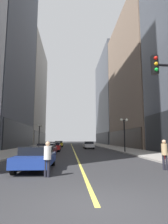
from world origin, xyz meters
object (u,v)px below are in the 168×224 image
object	(u,v)px
car_blue	(37,157)
street_lamp_left_far	(39,131)
car_maroon	(46,149)
car_white	(88,145)
car_red	(54,146)
car_yellow	(59,144)
street_lamp_right_mid	(124,127)
pedestrian_in_tan_trench	(165,152)
fire_hydrant_right	(164,156)
pedestrian_in_white_shirt	(47,156)

from	to	relation	value
car_blue	street_lamp_left_far	xyz separation A→B (m)	(-3.75, 24.48, 2.54)
car_maroon	car_white	world-z (taller)	same
car_red	street_lamp_left_far	bearing A→B (deg)	112.88
car_yellow	street_lamp_right_mid	distance (m)	21.08
street_lamp_right_mid	pedestrian_in_tan_trench	bearing A→B (deg)	-96.99
car_yellow	fire_hydrant_right	xyz separation A→B (m)	(9.94, -27.69, -0.32)
car_white	street_lamp_left_far	world-z (taller)	street_lamp_left_far
car_red	car_yellow	size ratio (longest dim) A/B	0.98
pedestrian_in_white_shirt	fire_hydrant_right	xyz separation A→B (m)	(8.67, 5.72, -0.56)
car_white	car_maroon	bearing A→B (deg)	-111.35
car_white	car_yellow	distance (m)	9.80
car_red	fire_hydrant_right	bearing A→B (deg)	-52.63
street_lamp_left_far	car_yellow	bearing A→B (deg)	63.01
car_maroon	fire_hydrant_right	world-z (taller)	car_maroon
pedestrian_in_white_shirt	street_lamp_right_mid	size ratio (longest dim) A/B	0.37
car_blue	car_white	size ratio (longest dim) A/B	1.03
car_white	street_lamp_right_mid	xyz separation A→B (m)	(3.58, -10.83, 2.54)
pedestrian_in_white_shirt	street_lamp_left_far	world-z (taller)	street_lamp_left_far
pedestrian_in_white_shirt	pedestrian_in_tan_trench	bearing A→B (deg)	12.90
pedestrian_in_white_shirt	street_lamp_left_far	bearing A→B (deg)	99.79
pedestrian_in_tan_trench	street_lamp_left_far	world-z (taller)	street_lamp_left_far
car_maroon	car_white	distance (m)	16.15
pedestrian_in_white_shirt	fire_hydrant_right	size ratio (longest dim) A/B	2.06
car_maroon	street_lamp_left_far	size ratio (longest dim) A/B	1.08
car_maroon	car_red	bearing A→B (deg)	89.10
car_blue	street_lamp_right_mid	size ratio (longest dim) A/B	1.04
car_white	fire_hydrant_right	distance (m)	20.26
car_yellow	street_lamp_right_mid	bearing A→B (deg)	-63.19
pedestrian_in_white_shirt	fire_hydrant_right	bearing A→B (deg)	33.40
pedestrian_in_tan_trench	street_lamp_left_far	xyz separation A→B (m)	(-11.18, 25.31, 2.25)
car_maroon	car_blue	bearing A→B (deg)	-87.16
car_maroon	pedestrian_in_tan_trench	bearing A→B (deg)	-48.99
car_red	pedestrian_in_white_shirt	distance (m)	18.63
pedestrian_in_white_shirt	street_lamp_right_mid	world-z (taller)	street_lamp_right_mid
car_red	street_lamp_right_mid	xyz separation A→B (m)	(9.33, -3.87, 2.54)
car_white	street_lamp_left_far	distance (m)	9.65
car_maroon	car_yellow	xyz separation A→B (m)	(0.02, 22.90, -0.00)
car_blue	street_lamp_left_far	world-z (taller)	street_lamp_left_far
car_maroon	car_yellow	distance (m)	22.90
pedestrian_in_white_shirt	street_lamp_left_far	xyz separation A→B (m)	(-4.63, 26.81, 2.30)
car_maroon	car_yellow	world-z (taller)	same
car_yellow	pedestrian_in_white_shirt	world-z (taller)	pedestrian_in_white_shirt
car_yellow	fire_hydrant_right	distance (m)	29.42
street_lamp_left_far	car_blue	bearing A→B (deg)	-81.30
car_yellow	fire_hydrant_right	size ratio (longest dim) A/B	5.34
street_lamp_right_mid	car_red	bearing A→B (deg)	157.50
car_maroon	pedestrian_in_white_shirt	bearing A→B (deg)	-83.03
car_maroon	car_white	bearing A→B (deg)	68.65
car_yellow	street_lamp_right_mid	world-z (taller)	street_lamp_right_mid
car_maroon	pedestrian_in_white_shirt	size ratio (longest dim) A/B	2.91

